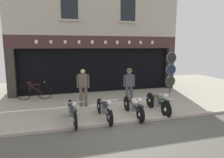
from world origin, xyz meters
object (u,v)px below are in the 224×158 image
motorcycle_center (133,106)px  motorcycle_center_left (104,109)px  motorcycle_center_right (158,102)px  shopkeeper_center (129,84)px  leaning_bicycle (34,92)px  advert_board_near (67,63)px  advert_board_far (48,64)px  tyre_sign_pole (171,70)px  salesman_left (83,86)px  motorcycle_left (72,111)px

motorcycle_center → motorcycle_center_left: bearing=-0.4°
motorcycle_center_right → shopkeeper_center: size_ratio=1.21×
motorcycle_center_left → shopkeeper_center: shopkeeper_center is taller
motorcycle_center_left → leaning_bicycle: leaning_bicycle is taller
shopkeeper_center → leaning_bicycle: bearing=-9.3°
advert_board_near → motorcycle_center_left: bearing=-77.2°
shopkeeper_center → advert_board_near: (-2.79, 2.72, 0.86)m
advert_board_far → motorcycle_center_right: bearing=-46.0°
tyre_sign_pole → motorcycle_center_left: bearing=-147.5°
advert_board_near → leaning_bicycle: 2.46m
motorcycle_center_left → motorcycle_center: motorcycle_center is taller
salesman_left → advert_board_near: (-0.53, 2.83, 0.83)m
motorcycle_left → salesman_left: 2.04m
leaning_bicycle → motorcycle_center_left: bearing=41.2°
motorcycle_center → tyre_sign_pole: bearing=-139.4°
motorcycle_center_left → advert_board_near: bearing=-79.8°
advert_board_far → leaning_bicycle: (-0.73, -1.00, -1.37)m
shopkeeper_center → motorcycle_center_left: bearing=60.5°
tyre_sign_pole → advert_board_near: size_ratio=2.46×
motorcycle_center_left → shopkeeper_center: bearing=-133.5°
motorcycle_center_left → leaning_bicycle: bearing=-55.3°
motorcycle_center_left → shopkeeper_center: (1.72, 1.99, 0.51)m
motorcycle_center_right → shopkeeper_center: shopkeeper_center is taller
motorcycle_center → tyre_sign_pole: (3.44, 2.94, 0.97)m
motorcycle_center → advert_board_near: size_ratio=2.11×
tyre_sign_pole → salesman_left: bearing=-168.4°
motorcycle_center_right → tyre_sign_pole: (2.29, 2.78, 0.95)m
salesman_left → leaning_bicycle: 2.98m
motorcycle_center → tyre_sign_pole: size_ratio=0.86×
motorcycle_left → motorcycle_center_left: (1.18, -0.01, -0.01)m
motorcycle_center_left → salesman_left: salesman_left is taller
motorcycle_center_left → motorcycle_center: (1.16, -0.01, 0.00)m
shopkeeper_center → advert_board_far: advert_board_far is taller
motorcycle_center_right → advert_board_far: advert_board_far is taller
motorcycle_left → advert_board_near: (0.11, 4.69, 1.35)m
motorcycle_center_left → tyre_sign_pole: size_ratio=0.83×
advert_board_far → motorcycle_center: bearing=-55.4°
motorcycle_center → motorcycle_left: bearing=-0.5°
motorcycle_center → tyre_sign_pole: 4.62m
salesman_left → tyre_sign_pole: tyre_sign_pole is taller
tyre_sign_pole → advert_board_far: size_ratio=2.71×
advert_board_near → advert_board_far: size_ratio=1.10×
motorcycle_center_left → advert_board_far: size_ratio=2.26×
shopkeeper_center → advert_board_near: advert_board_near is taller
motorcycle_center_right → advert_board_far: size_ratio=2.28×
advert_board_near → advert_board_far: (-1.02, -0.00, -0.03)m
advert_board_near → leaning_bicycle: (-1.76, -1.00, -1.40)m
motorcycle_left → shopkeeper_center: size_ratio=1.22×
leaning_bicycle → tyre_sign_pole: bearing=87.8°
motorcycle_center_left → salesman_left: size_ratio=1.16×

